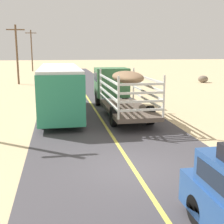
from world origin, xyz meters
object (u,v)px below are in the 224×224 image
at_px(livestock_truck, 117,86).
at_px(bus, 60,89).
at_px(power_pole_far, 32,49).
at_px(boulder_mid_field, 203,79).
at_px(power_pole_mid, 17,53).

bearing_deg(livestock_truck, bus, -168.67).
relative_size(bus, power_pole_far, 1.23).
height_order(livestock_truck, boulder_mid_field, livestock_truck).
bearing_deg(power_pole_far, bus, -83.48).
height_order(livestock_truck, power_pole_mid, power_pole_mid).
xyz_separation_m(power_pole_mid, power_pole_far, (0.00, 23.86, 0.42)).
bearing_deg(boulder_mid_field, power_pole_mid, 174.36).
xyz_separation_m(power_pole_mid, boulder_mid_field, (24.00, -2.37, -3.48)).
xyz_separation_m(livestock_truck, boulder_mid_field, (15.00, 16.46, -1.33)).
bearing_deg(power_pole_mid, bus, -75.79).
distance_m(bus, power_pole_mid, 20.37).
distance_m(power_pole_mid, boulder_mid_field, 24.37).
distance_m(power_pole_far, boulder_mid_field, 35.77).
distance_m(power_pole_mid, power_pole_far, 23.86).
relative_size(bus, boulder_mid_field, 7.61).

